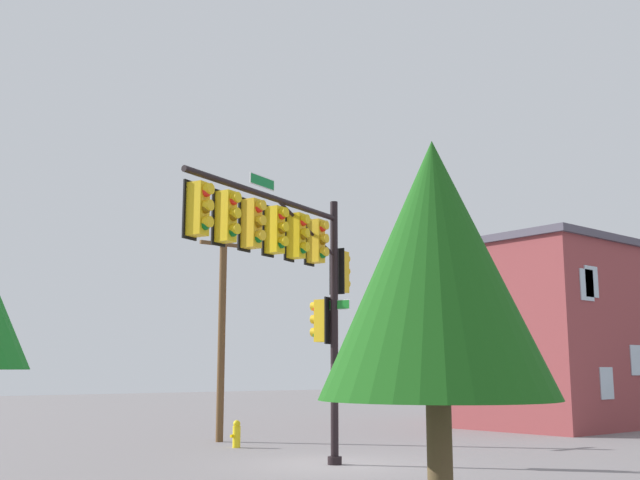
{
  "coord_description": "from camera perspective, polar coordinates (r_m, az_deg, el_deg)",
  "views": [
    {
      "loc": [
        13.01,
        14.96,
        2.33
      ],
      "look_at": [
        0.84,
        0.43,
        5.59
      ],
      "focal_mm": 42.74,
      "sensor_mm": 36.0,
      "label": 1
    }
  ],
  "objects": [
    {
      "name": "ground_plane",
      "position": [
        19.96,
        1.11,
        -16.47
      ],
      "size": [
        120.0,
        120.0,
        0.0
      ],
      "primitive_type": "plane",
      "color": "slate"
    },
    {
      "name": "tree_mid",
      "position": [
        8.74,
        8.6,
        -2.1
      ],
      "size": [
        2.67,
        2.67,
        4.98
      ],
      "color": "brown",
      "rests_on": "ground_plane"
    },
    {
      "name": "brick_building",
      "position": [
        33.84,
        16.85,
        -6.73
      ],
      "size": [
        7.44,
        6.46,
        7.73
      ],
      "color": "brown",
      "rests_on": "ground_plane"
    },
    {
      "name": "signal_pole_assembly",
      "position": [
        18.3,
        -2.19,
        -1.34
      ],
      "size": [
        6.34,
        2.79,
        6.77
      ],
      "color": "black",
      "rests_on": "ground_plane"
    },
    {
      "name": "utility_pole",
      "position": [
        26.31,
        -7.36,
        -6.5
      ],
      "size": [
        1.8,
        0.25,
        7.26
      ],
      "color": "brown",
      "rests_on": "ground_plane"
    },
    {
      "name": "fire_hydrant",
      "position": [
        24.3,
        -6.27,
        -14.24
      ],
      "size": [
        0.33,
        0.24,
        0.83
      ],
      "color": "yellow",
      "rests_on": "ground_plane"
    }
  ]
}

